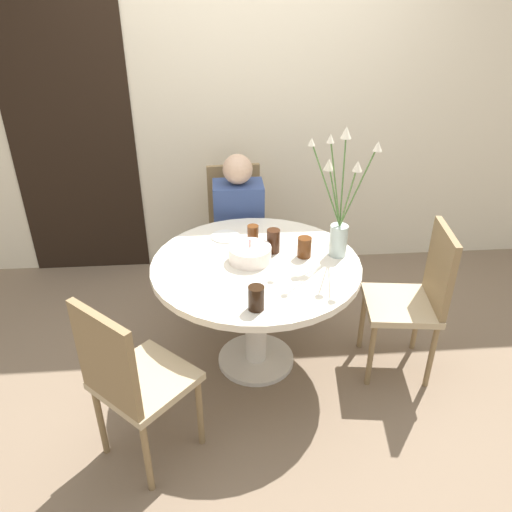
% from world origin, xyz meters
% --- Properties ---
extents(ground_plane, '(16.00, 16.00, 0.00)m').
position_xyz_m(ground_plane, '(0.00, 0.00, 0.00)').
color(ground_plane, '#7A6651').
extents(wall_back, '(8.00, 0.05, 2.60)m').
position_xyz_m(wall_back, '(0.00, 1.31, 1.30)').
color(wall_back, beige).
rests_on(wall_back, ground_plane).
extents(doorway_panel, '(0.90, 0.01, 2.05)m').
position_xyz_m(doorway_panel, '(-1.24, 1.28, 1.02)').
color(doorway_panel, black).
rests_on(doorway_panel, ground_plane).
extents(dining_table, '(1.17, 1.17, 0.71)m').
position_xyz_m(dining_table, '(0.00, 0.00, 0.58)').
color(dining_table, silver).
rests_on(dining_table, ground_plane).
extents(chair_right_flank, '(0.43, 0.43, 0.93)m').
position_xyz_m(chair_right_flank, '(-0.07, 0.91, 0.53)').
color(chair_right_flank, tan).
rests_on(chair_right_flank, ground_plane).
extents(chair_near_front, '(0.57, 0.57, 0.93)m').
position_xyz_m(chair_near_front, '(-0.62, -0.67, 0.53)').
color(chair_near_front, tan).
rests_on(chair_near_front, ground_plane).
extents(chair_far_back, '(0.45, 0.45, 0.93)m').
position_xyz_m(chair_far_back, '(0.91, -0.11, 0.53)').
color(chair_far_back, tan).
rests_on(chair_far_back, ground_plane).
extents(birthday_cake, '(0.24, 0.24, 0.13)m').
position_xyz_m(birthday_cake, '(-0.03, 0.02, 0.76)').
color(birthday_cake, white).
rests_on(birthday_cake, dining_table).
extents(flower_vase, '(0.33, 0.28, 0.72)m').
position_xyz_m(flower_vase, '(0.46, 0.04, 0.97)').
color(flower_vase, '#B2C6C1').
rests_on(flower_vase, dining_table).
extents(side_plate, '(0.17, 0.17, 0.01)m').
position_xyz_m(side_plate, '(-0.16, 0.32, 0.72)').
color(side_plate, white).
rests_on(side_plate, dining_table).
extents(drink_glass_0, '(0.08, 0.08, 0.12)m').
position_xyz_m(drink_glass_0, '(0.28, 0.05, 0.77)').
color(drink_glass_0, '#51280F').
rests_on(drink_glass_0, dining_table).
extents(drink_glass_1, '(0.08, 0.08, 0.14)m').
position_xyz_m(drink_glass_1, '(0.11, 0.12, 0.78)').
color(drink_glass_1, '#33190C').
rests_on(drink_glass_1, dining_table).
extents(drink_glass_2, '(0.07, 0.07, 0.12)m').
position_xyz_m(drink_glass_2, '(-0.00, 0.22, 0.77)').
color(drink_glass_2, '#51280F').
rests_on(drink_glass_2, dining_table).
extents(drink_glass_3, '(0.08, 0.08, 0.12)m').
position_xyz_m(drink_glass_3, '(-0.03, -0.44, 0.77)').
color(drink_glass_3, black).
rests_on(drink_glass_3, dining_table).
extents(person_guest, '(0.34, 0.24, 1.09)m').
position_xyz_m(person_guest, '(-0.06, 0.75, 0.51)').
color(person_guest, '#383333').
rests_on(person_guest, ground_plane).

